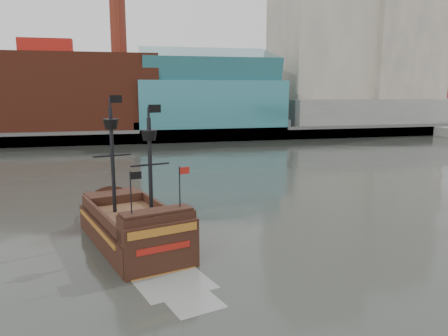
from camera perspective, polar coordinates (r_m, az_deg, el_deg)
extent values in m
plane|color=#2A2D28|center=(25.82, 8.36, -13.52)|extent=(400.00, 400.00, 0.00)
cube|color=slate|center=(114.56, -9.23, 5.50)|extent=(220.00, 60.00, 2.00)
cube|color=#4C4C49|center=(85.29, -7.60, 4.13)|extent=(220.00, 1.00, 2.60)
cube|color=maroon|center=(94.69, -21.90, 9.06)|extent=(42.00, 18.00, 15.00)
cube|color=#2C6D76|center=(93.84, -2.06, 8.26)|extent=(30.00, 16.00, 10.00)
cube|color=#B2A993|center=(113.98, 12.44, 17.47)|extent=(20.00, 22.00, 46.00)
cube|color=#AFA293|center=(119.09, 21.31, 14.77)|extent=(18.00, 18.00, 38.00)
cube|color=#B2A993|center=(133.87, 13.17, 17.64)|extent=(24.00, 20.00, 52.00)
cube|color=slate|center=(104.89, 19.36, 6.81)|extent=(40.00, 6.00, 6.00)
cylinder|color=maroon|center=(97.42, -13.80, 20.47)|extent=(3.20, 3.20, 22.00)
cube|color=#2C6D76|center=(93.89, -2.09, 13.14)|extent=(28.00, 14.94, 8.78)
cube|color=slate|center=(135.69, 26.34, 6.36)|extent=(4.00, 4.00, 3.00)
cylinder|color=maroon|center=(135.73, 26.84, 12.47)|extent=(1.40, 1.40, 32.00)
cube|color=maroon|center=(135.51, 26.37, 18.92)|extent=(5.00, 2.50, 2.50)
cube|color=slate|center=(149.77, 26.84, 6.60)|extent=(4.00, 4.00, 3.00)
cylinder|color=maroon|center=(149.68, 27.20, 10.99)|extent=(1.40, 1.40, 26.00)
cube|color=maroon|center=(148.61, 26.69, 15.69)|extent=(5.00, 2.50, 2.50)
cube|color=black|center=(30.58, -11.89, -8.68)|extent=(7.42, 11.83, 2.38)
cube|color=#4E2D1C|center=(30.18, -11.98, -6.29)|extent=(6.68, 10.65, 0.27)
cube|color=black|center=(34.17, -14.27, -3.87)|extent=(4.35, 3.18, 0.92)
cube|color=black|center=(25.67, -8.74, -7.55)|extent=(4.59, 2.60, 1.65)
cube|color=black|center=(25.42, -7.95, -11.22)|extent=(4.38, 1.45, 3.66)
cube|color=#9D5F1E|center=(24.81, -7.93, -8.17)|extent=(3.99, 1.20, 0.46)
cube|color=maroon|center=(25.14, -7.87, -10.35)|extent=(3.10, 0.95, 0.37)
cylinder|color=black|center=(30.45, -14.35, 0.93)|extent=(0.32, 0.32, 7.15)
cylinder|color=black|center=(28.11, -9.61, -0.23)|extent=(0.32, 0.32, 6.60)
cone|color=black|center=(30.16, -14.56, 5.57)|extent=(1.25, 1.25, 0.64)
cone|color=black|center=(27.80, -9.75, 4.23)|extent=(1.25, 1.25, 0.64)
cube|color=black|center=(30.18, -13.94, 8.74)|extent=(0.80, 0.25, 0.50)
cube|color=black|center=(27.82, -9.05, 7.67)|extent=(0.80, 0.25, 0.50)
cube|color=gray|center=(24.54, -6.50, -14.78)|extent=(4.65, 4.24, 0.01)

